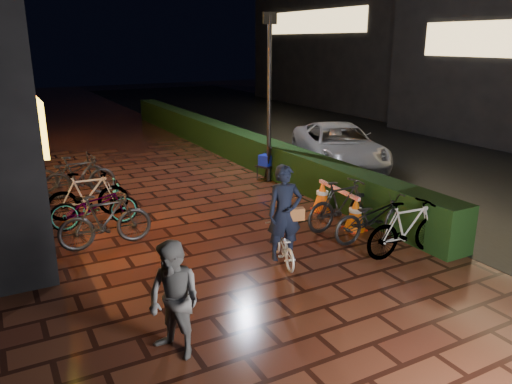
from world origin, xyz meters
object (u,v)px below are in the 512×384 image
cart_assembly (267,161)px  cyclist (284,228)px  bystander_person (174,300)px  van (339,146)px  traffic_barrier (338,204)px

cart_assembly → cyclist: bearing=-116.7°
bystander_person → van: size_ratio=0.32×
van → cart_assembly: size_ratio=4.64×
cyclist → traffic_barrier: bearing=31.4°
cyclist → cart_assembly: cyclist is taller
van → cyclist: (-5.44, -5.48, 0.01)m
van → cart_assembly: 2.83m
cyclist → cart_assembly: bearing=63.3°
cart_assembly → traffic_barrier: bearing=-94.5°
van → traffic_barrier: size_ratio=2.62×
bystander_person → traffic_barrier: (5.02, 3.14, -0.41)m
bystander_person → traffic_barrier: 5.93m
cyclist → cart_assembly: 5.84m
bystander_person → traffic_barrier: bearing=95.1°
traffic_barrier → cart_assembly: (0.30, 3.80, 0.17)m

